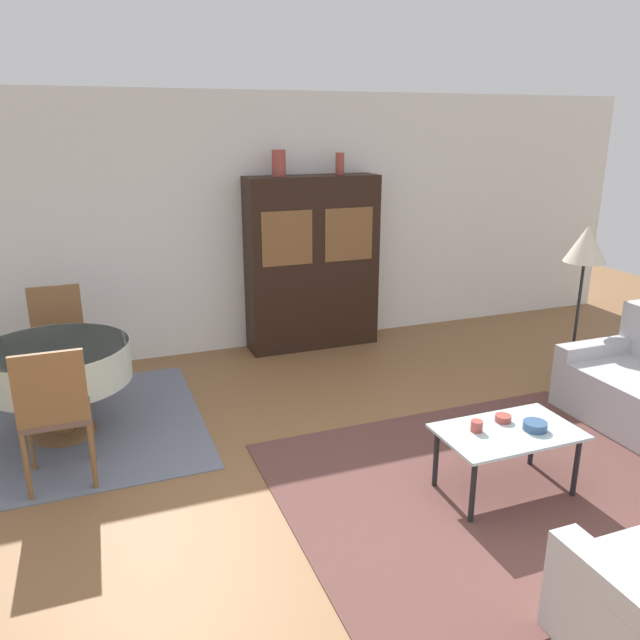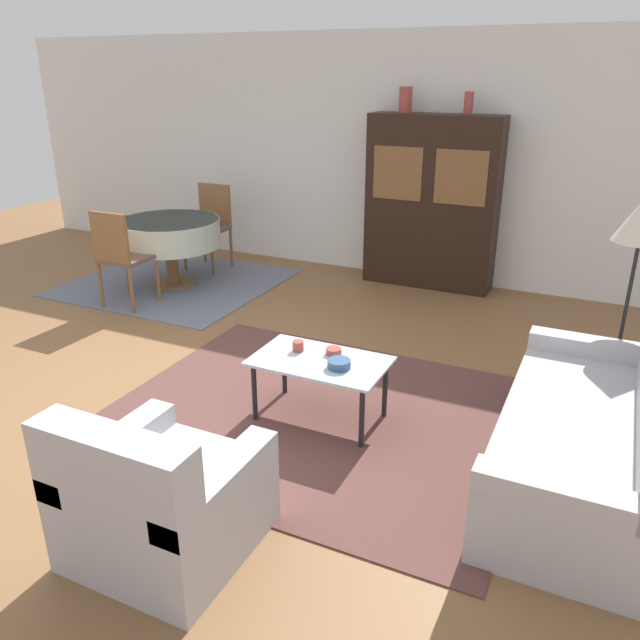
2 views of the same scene
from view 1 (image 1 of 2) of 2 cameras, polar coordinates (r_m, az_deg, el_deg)
The scene contains 15 objects.
ground_plane at distance 3.94m, azimuth 4.83°, elevation -19.57°, with size 14.00×14.00×0.00m, color brown.
wall_back at distance 6.68m, azimuth -8.56°, elevation 8.50°, with size 10.00×0.06×2.70m.
area_rug at distance 4.54m, azimuth 15.60°, elevation -14.63°, with size 2.86×2.36×0.01m.
dining_rug at distance 5.53m, azimuth -22.64°, elevation -9.32°, with size 2.23×2.09×0.01m.
coffee_table at distance 4.34m, azimuth 16.78°, elevation -10.22°, with size 0.92×0.55×0.45m.
display_cabinet at distance 6.76m, azimuth -0.71°, elevation 5.21°, with size 1.42×0.39×1.86m.
dining_table at distance 5.23m, azimuth -22.98°, elevation -3.75°, with size 1.12×1.12×0.75m.
dining_chair_near at distance 4.51m, azimuth -23.14°, elevation -7.43°, with size 0.44×0.44×1.00m.
dining_chair_far at distance 5.97m, azimuth -22.81°, elevation -1.37°, with size 0.44×0.44×1.00m.
floor_lamp at distance 6.26m, azimuth 23.12°, elevation 5.87°, with size 0.38×0.38×1.49m.
cup at distance 4.24m, azimuth 14.13°, elevation -9.38°, with size 0.08×0.08×0.07m.
bowl at distance 4.37m, azimuth 19.06°, elevation -9.14°, with size 0.16×0.16×0.06m.
bowl_small at distance 4.42m, azimuth 16.39°, elevation -8.62°, with size 0.11×0.11×0.04m.
vase_tall at distance 6.51m, azimuth -3.79°, elevation 14.12°, with size 0.14×0.14×0.26m.
vase_short at distance 6.74m, azimuth 1.83°, elevation 14.10°, with size 0.09×0.09×0.22m.
Camera 1 is at (-1.41, -2.82, 2.37)m, focal length 35.00 mm.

